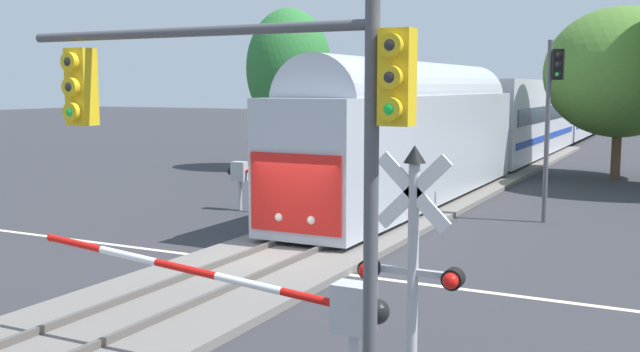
% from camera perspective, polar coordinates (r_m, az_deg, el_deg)
% --- Properties ---
extents(ground_plane, '(220.00, 220.00, 0.00)m').
position_cam_1_polar(ground_plane, '(18.94, -3.76, -6.91)').
color(ground_plane, '#333338').
extents(road_centre_stripe, '(44.00, 0.20, 0.01)m').
position_cam_1_polar(road_centre_stripe, '(18.94, -3.76, -6.90)').
color(road_centre_stripe, beige).
rests_on(road_centre_stripe, ground).
extents(railway_track, '(4.40, 80.00, 0.32)m').
position_cam_1_polar(railway_track, '(18.92, -3.76, -6.63)').
color(railway_track, slate).
rests_on(railway_track, ground).
extents(commuter_train, '(3.04, 61.33, 5.16)m').
position_cam_1_polar(commuter_train, '(46.62, 15.34, 4.53)').
color(commuter_train, '#B2B7C1').
rests_on(commuter_train, railway_track).
extents(crossing_gate_near, '(6.43, 0.40, 1.98)m').
position_cam_1_polar(crossing_gate_near, '(10.81, -1.22, -9.64)').
color(crossing_gate_near, '#B7B7BC').
rests_on(crossing_gate_near, ground).
extents(crossing_signal_mast, '(1.36, 0.44, 3.83)m').
position_cam_1_polar(crossing_signal_mast, '(9.30, 7.15, -6.79)').
color(crossing_signal_mast, '#B2B2B7').
rests_on(crossing_signal_mast, ground).
extents(crossing_gate_far, '(6.07, 0.40, 1.89)m').
position_cam_1_polar(crossing_gate_far, '(26.67, -4.99, 0.27)').
color(crossing_gate_far, '#B7B7BC').
rests_on(crossing_gate_far, ground).
extents(traffic_signal_near_right, '(5.28, 0.38, 5.43)m').
position_cam_1_polar(traffic_signal_near_right, '(8.42, -4.98, 4.06)').
color(traffic_signal_near_right, '#4C4C51').
rests_on(traffic_signal_near_right, ground).
extents(traffic_signal_far_side, '(0.53, 0.38, 6.05)m').
position_cam_1_polar(traffic_signal_far_side, '(25.37, 17.58, 5.52)').
color(traffic_signal_far_side, '#4C4C51').
rests_on(traffic_signal_far_side, ground).
extents(oak_behind_train, '(4.61, 4.61, 8.71)m').
position_cam_1_polar(oak_behind_train, '(39.98, -2.42, 8.27)').
color(oak_behind_train, '#4C3828').
rests_on(oak_behind_train, ground).
extents(elm_centre_background, '(7.25, 7.25, 8.39)m').
position_cam_1_polar(elm_centre_background, '(38.95, 22.27, 7.45)').
color(elm_centre_background, brown).
rests_on(elm_centre_background, ground).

